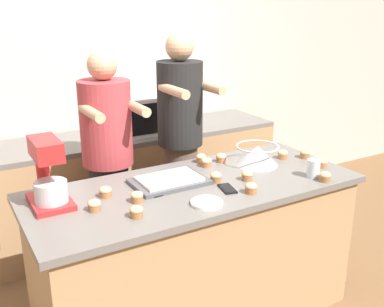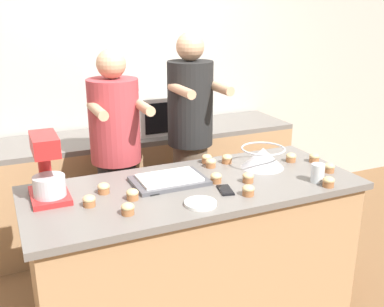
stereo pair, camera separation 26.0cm
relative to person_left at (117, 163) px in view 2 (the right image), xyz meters
The scene contains 27 objects.
back_wall 1.09m from the person_left, 72.90° to the left, with size 10.00×0.06×2.70m.
island_counter 0.85m from the person_left, 67.51° to the right, with size 1.96×0.81×0.90m.
back_counter 0.76m from the person_left, 63.67° to the left, with size 2.80×0.60×0.89m.
person_left is the anchor object (origin of this frame).
person_right 0.56m from the person_left, ahead, with size 0.34×0.50×1.72m.
stand_mixer 0.78m from the person_left, 133.39° to the right, with size 0.20×0.30×0.36m.
mixing_bowl 1.01m from the person_left, 36.25° to the right, with size 0.28×0.28×0.13m.
baking_tray 0.62m from the person_left, 75.08° to the right, with size 0.43×0.29×0.04m.
microwave_oven 0.83m from the person_left, 45.39° to the left, with size 0.53×0.40×0.31m.
cell_phone 0.94m from the person_left, 64.35° to the right, with size 0.10×0.16×0.01m.
drinking_glass 1.35m from the person_left, 44.35° to the right, with size 0.08×0.08×0.11m.
small_plate 0.98m from the person_left, 78.42° to the right, with size 0.17×0.17×0.02m.
knife 0.74m from the person_left, 83.29° to the right, with size 0.22×0.03×0.01m.
cupcake_0 0.82m from the person_left, 59.82° to the right, with size 0.07×0.07×0.06m.
cupcake_1 1.42m from the person_left, 46.52° to the right, with size 0.07×0.07×0.06m.
cupcake_2 1.19m from the person_left, 29.14° to the right, with size 0.07×0.07×0.06m.
cupcake_3 0.75m from the person_left, 98.38° to the right, with size 0.07×0.07×0.06m.
cupcake_4 0.77m from the person_left, 34.06° to the right, with size 0.07×0.07×0.06m.
cupcake_5 0.64m from the person_left, 35.88° to the right, with size 0.07×0.07×0.06m.
cupcake_6 0.93m from the person_left, 101.47° to the right, with size 0.07×0.07×0.06m.
cupcake_7 0.98m from the person_left, 53.04° to the right, with size 0.07×0.07×0.06m.
cupcake_8 1.42m from the person_left, 36.46° to the right, with size 0.07×0.07×0.06m.
cupcake_9 0.64m from the person_left, 111.25° to the right, with size 0.07×0.07×0.06m.
cupcake_10 0.68m from the person_left, 42.43° to the right, with size 0.07×0.07×0.06m.
cupcake_11 1.07m from the person_left, 62.72° to the right, with size 0.07×0.07×0.06m.
cupcake_12 1.35m from the person_left, 28.76° to the right, with size 0.07×0.07×0.06m.
cupcake_13 0.81m from the person_left, 114.95° to the right, with size 0.07×0.07×0.06m.
Camera 2 is at (-1.01, -2.21, 1.90)m, focal length 42.00 mm.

